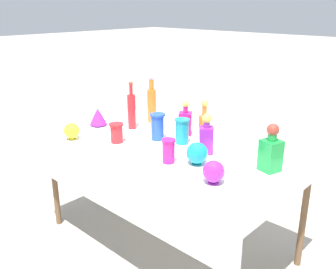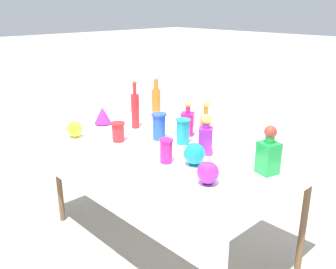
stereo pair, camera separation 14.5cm
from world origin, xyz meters
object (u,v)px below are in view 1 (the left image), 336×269
at_px(fluted_vase_0, 98,117).
at_px(round_bowl_2, 197,153).
at_px(square_decanter_1, 206,136).
at_px(tall_bottle_0, 132,110).
at_px(square_decanter_0, 271,151).
at_px(tall_bottle_2, 152,102).
at_px(slender_vase_0, 157,126).
at_px(slender_vase_2, 117,132).
at_px(square_decanter_2, 185,122).
at_px(tall_bottle_1, 204,124).
at_px(slender_vase_1, 169,150).
at_px(slender_vase_3, 182,130).
at_px(round_bowl_0, 214,172).
at_px(round_bowl_1, 72,131).

relative_size(fluted_vase_0, round_bowl_2, 1.00).
xyz_separation_m(square_decanter_1, round_bowl_2, (0.07, -0.19, -0.04)).
height_order(tall_bottle_0, square_decanter_0, tall_bottle_0).
height_order(tall_bottle_2, fluted_vase_0, tall_bottle_2).
height_order(slender_vase_0, slender_vase_2, slender_vase_0).
bearing_deg(square_decanter_2, tall_bottle_1, -0.76).
height_order(tall_bottle_0, slender_vase_1, tall_bottle_0).
bearing_deg(round_bowl_2, square_decanter_1, 111.48).
distance_m(square_decanter_1, slender_vase_3, 0.24).
bearing_deg(round_bowl_0, slender_vase_0, 157.59).
distance_m(tall_bottle_1, square_decanter_0, 0.63).
distance_m(square_decanter_1, round_bowl_2, 0.21).
distance_m(slender_vase_1, slender_vase_3, 0.36).
height_order(slender_vase_1, slender_vase_3, slender_vase_3).
height_order(tall_bottle_0, slender_vase_2, tall_bottle_0).
distance_m(slender_vase_2, fluted_vase_0, 0.44).
distance_m(tall_bottle_1, slender_vase_1, 0.49).
relative_size(slender_vase_2, round_bowl_2, 0.99).
xyz_separation_m(square_decanter_2, round_bowl_0, (0.65, -0.52, -0.03)).
bearing_deg(round_bowl_1, square_decanter_1, 27.27).
distance_m(square_decanter_0, slender_vase_0, 0.87).
bearing_deg(slender_vase_1, round_bowl_0, -6.58).
distance_m(round_bowl_0, round_bowl_1, 1.19).
relative_size(round_bowl_0, round_bowl_1, 1.08).
distance_m(tall_bottle_0, slender_vase_2, 0.34).
bearing_deg(slender_vase_0, square_decanter_1, 4.10).
bearing_deg(tall_bottle_1, round_bowl_0, -47.95).
bearing_deg(square_decanter_0, round_bowl_1, -159.79).
height_order(slender_vase_1, round_bowl_0, slender_vase_1).
height_order(tall_bottle_0, slender_vase_3, tall_bottle_0).
bearing_deg(round_bowl_0, round_bowl_2, 148.50).
xyz_separation_m(square_decanter_0, round_bowl_1, (-1.33, -0.49, -0.06)).
bearing_deg(tall_bottle_0, square_decanter_1, -1.30).
relative_size(slender_vase_3, round_bowl_1, 1.46).
xyz_separation_m(square_decanter_2, slender_vase_2, (-0.25, -0.46, -0.02)).
bearing_deg(tall_bottle_2, slender_vase_0, -39.43).
distance_m(slender_vase_1, round_bowl_2, 0.18).
relative_size(slender_vase_3, fluted_vase_0, 1.25).
height_order(square_decanter_0, fluted_vase_0, square_decanter_0).
xyz_separation_m(slender_vase_2, fluted_vase_0, (-0.42, 0.15, -0.00)).
height_order(slender_vase_3, round_bowl_1, slender_vase_3).
bearing_deg(square_decanter_1, slender_vase_3, 171.78).
height_order(tall_bottle_1, square_decanter_1, tall_bottle_1).
relative_size(square_decanter_0, round_bowl_1, 2.37).
bearing_deg(slender_vase_1, tall_bottle_0, 155.92).
relative_size(slender_vase_0, slender_vase_2, 1.38).
bearing_deg(slender_vase_1, round_bowl_2, 32.93).
height_order(tall_bottle_0, tall_bottle_1, tall_bottle_0).
height_order(square_decanter_1, round_bowl_0, square_decanter_1).
relative_size(square_decanter_2, slender_vase_0, 1.34).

